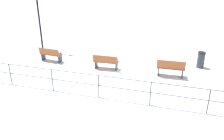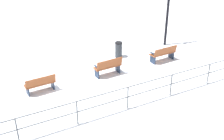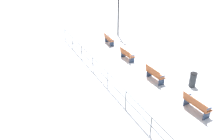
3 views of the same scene
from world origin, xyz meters
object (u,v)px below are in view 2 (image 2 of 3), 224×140
object	(u,v)px
bench_second	(108,67)
bench_third	(40,84)
bench_nearest	(163,53)
lamppost_near	(168,3)
trash_bin	(119,50)

from	to	relation	value
bench_second	bench_third	world-z (taller)	bench_second
bench_nearest	lamppost_near	size ratio (longest dim) A/B	0.35
trash_bin	bench_third	bearing A→B (deg)	108.72
bench_second	trash_bin	size ratio (longest dim) A/B	1.57
bench_nearest	bench_second	world-z (taller)	bench_second
bench_nearest	bench_third	bearing A→B (deg)	88.00
bench_second	bench_third	size ratio (longest dim) A/B	1.03
bench_third	lamppost_near	bearing A→B (deg)	-79.57
bench_nearest	lamppost_near	distance (m)	3.33
lamppost_near	bench_nearest	bearing A→B (deg)	140.38
lamppost_near	trash_bin	bearing A→B (deg)	94.10
bench_second	lamppost_near	xyz separation A→B (m)	(1.96, -5.07, 2.21)
bench_second	bench_third	distance (m)	3.49
bench_second	bench_third	xyz separation A→B (m)	(-0.00, 3.49, -0.05)
bench_nearest	lamppost_near	bearing A→B (deg)	-42.03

